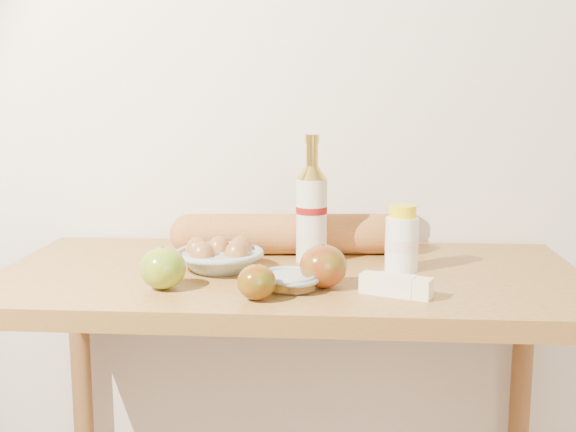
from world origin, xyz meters
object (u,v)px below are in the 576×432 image
object	(u,v)px
egg_bowl	(219,257)
bourbon_bottle	(312,211)
cream_bottle	(402,240)
table	(289,328)
baguette	(291,234)

from	to	relation	value
egg_bowl	bourbon_bottle	bearing A→B (deg)	25.00
egg_bowl	cream_bottle	bearing A→B (deg)	3.82
bourbon_bottle	egg_bowl	distance (m)	0.22
cream_bottle	egg_bowl	distance (m)	0.38
table	cream_bottle	bearing A→B (deg)	5.27
cream_bottle	egg_bowl	bearing A→B (deg)	172.71
baguette	bourbon_bottle	bearing A→B (deg)	-60.29
table	baguette	distance (m)	0.23
table	egg_bowl	bearing A→B (deg)	-178.51
cream_bottle	baguette	distance (m)	0.27
table	bourbon_bottle	size ratio (longest dim) A/B	4.35
cream_bottle	bourbon_bottle	bearing A→B (deg)	150.66
cream_bottle	egg_bowl	xyz separation A→B (m)	(-0.38, -0.03, -0.04)
egg_bowl	table	bearing A→B (deg)	1.49
bourbon_bottle	cream_bottle	xyz separation A→B (m)	(0.19, -0.06, -0.05)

